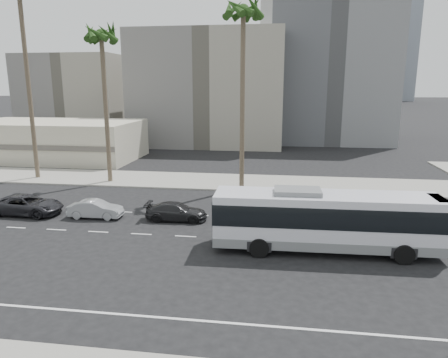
% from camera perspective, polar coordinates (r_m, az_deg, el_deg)
% --- Properties ---
extents(ground, '(700.00, 700.00, 0.00)m').
position_cam_1_polar(ground, '(26.35, 7.58, -8.59)').
color(ground, black).
rests_on(ground, ground).
extents(sidewalk_north, '(120.00, 7.00, 0.15)m').
position_cam_1_polar(sidewalk_north, '(41.16, 7.84, -0.62)').
color(sidewalk_north, gray).
rests_on(sidewalk_north, ground).
extents(commercial_low, '(22.00, 12.16, 5.00)m').
position_cam_1_polar(commercial_low, '(59.20, -22.56, 5.01)').
color(commercial_low, beige).
rests_on(commercial_low, ground).
extents(midrise_beige_west, '(24.00, 18.00, 18.00)m').
position_cam_1_polar(midrise_beige_west, '(70.57, -1.77, 12.38)').
color(midrise_beige_west, slate).
rests_on(midrise_beige_west, ground).
extents(midrise_gray_center, '(20.00, 20.00, 26.00)m').
position_cam_1_polar(midrise_gray_center, '(77.03, 14.52, 15.01)').
color(midrise_gray_center, '#57595D').
rests_on(midrise_gray_center, ground).
extents(midrise_beige_far, '(18.00, 16.00, 15.00)m').
position_cam_1_polar(midrise_beige_far, '(83.70, -19.29, 10.73)').
color(midrise_beige_far, slate).
rests_on(midrise_beige_far, ground).
extents(civic_tower, '(42.00, 42.00, 129.00)m').
position_cam_1_polar(civic_tower, '(276.10, 8.04, 18.82)').
color(civic_tower, beige).
rests_on(civic_tower, ground).
extents(highrise_right, '(26.00, 26.00, 70.00)m').
position_cam_1_polar(highrise_right, '(259.74, 18.94, 17.82)').
color(highrise_right, slate).
rests_on(highrise_right, ground).
extents(highrise_far, '(22.00, 22.00, 60.00)m').
position_cam_1_polar(highrise_far, '(293.74, 22.74, 15.89)').
color(highrise_far, slate).
rests_on(highrise_far, ground).
extents(city_bus, '(13.07, 3.20, 3.74)m').
position_cam_1_polar(city_bus, '(24.80, 13.93, -5.43)').
color(city_bus, silver).
rests_on(city_bus, ground).
extents(car_a, '(2.01, 4.54, 1.29)m').
position_cam_1_polar(car_a, '(30.09, -6.64, -4.51)').
color(car_a, black).
rests_on(car_a, ground).
extents(car_b, '(1.51, 4.03, 1.31)m').
position_cam_1_polar(car_b, '(31.88, -17.44, -4.01)').
color(car_b, '#919397').
rests_on(car_b, ground).
extents(car_c, '(2.59, 5.42, 1.49)m').
position_cam_1_polar(car_c, '(34.57, -25.71, -3.26)').
color(car_c, black).
rests_on(car_c, ground).
extents(palm_near, '(5.11, 5.11, 17.20)m').
position_cam_1_polar(palm_near, '(38.18, 2.70, 21.89)').
color(palm_near, brown).
rests_on(palm_near, ground).
extents(palm_mid, '(5.01, 5.01, 15.50)m').
position_cam_1_polar(palm_mid, '(42.33, -16.69, 18.25)').
color(palm_mid, brown).
rests_on(palm_mid, ground).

